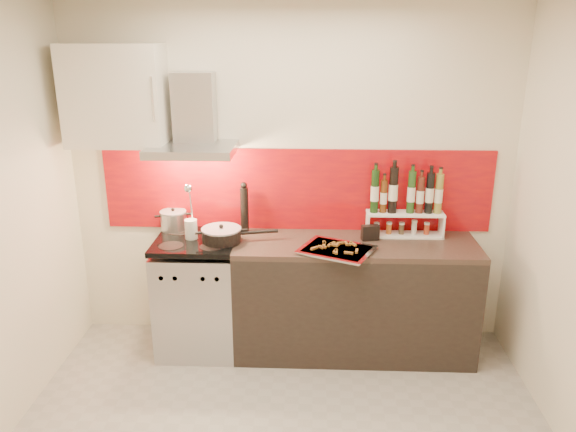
{
  "coord_description": "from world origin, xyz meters",
  "views": [
    {
      "loc": [
        0.16,
        -2.8,
        2.4
      ],
      "look_at": [
        0.0,
        0.95,
        1.15
      ],
      "focal_mm": 35.0,
      "sensor_mm": 36.0,
      "label": 1
    }
  ],
  "objects_px": {
    "range_stove": "(199,296)",
    "stock_pot": "(174,220)",
    "counter": "(354,297)",
    "pepper_mill": "(244,208)",
    "baking_tray": "(337,250)",
    "saute_pan": "(222,235)"
  },
  "relations": [
    {
      "from": "saute_pan",
      "to": "baking_tray",
      "type": "xyz_separation_m",
      "value": [
        0.84,
        -0.14,
        -0.05
      ]
    },
    {
      "from": "stock_pot",
      "to": "saute_pan",
      "type": "bearing_deg",
      "value": -29.73
    },
    {
      "from": "baking_tray",
      "to": "counter",
      "type": "bearing_deg",
      "value": 50.82
    },
    {
      "from": "stock_pot",
      "to": "pepper_mill",
      "type": "relative_size",
      "value": 0.51
    },
    {
      "from": "saute_pan",
      "to": "pepper_mill",
      "type": "height_order",
      "value": "pepper_mill"
    },
    {
      "from": "range_stove",
      "to": "baking_tray",
      "type": "relative_size",
      "value": 1.5
    },
    {
      "from": "stock_pot",
      "to": "range_stove",
      "type": "bearing_deg",
      "value": -43.94
    },
    {
      "from": "baking_tray",
      "to": "range_stove",
      "type": "bearing_deg",
      "value": 170.14
    },
    {
      "from": "counter",
      "to": "pepper_mill",
      "type": "relative_size",
      "value": 4.46
    },
    {
      "from": "range_stove",
      "to": "counter",
      "type": "height_order",
      "value": "range_stove"
    },
    {
      "from": "counter",
      "to": "stock_pot",
      "type": "relative_size",
      "value": 8.76
    },
    {
      "from": "range_stove",
      "to": "saute_pan",
      "type": "height_order",
      "value": "saute_pan"
    },
    {
      "from": "range_stove",
      "to": "stock_pot",
      "type": "distance_m",
      "value": 0.62
    },
    {
      "from": "counter",
      "to": "baking_tray",
      "type": "bearing_deg",
      "value": -129.18
    },
    {
      "from": "stock_pot",
      "to": "pepper_mill",
      "type": "height_order",
      "value": "pepper_mill"
    },
    {
      "from": "counter",
      "to": "baking_tray",
      "type": "distance_m",
      "value": 0.52
    },
    {
      "from": "counter",
      "to": "pepper_mill",
      "type": "height_order",
      "value": "pepper_mill"
    },
    {
      "from": "saute_pan",
      "to": "pepper_mill",
      "type": "distance_m",
      "value": 0.3
    },
    {
      "from": "range_stove",
      "to": "stock_pot",
      "type": "bearing_deg",
      "value": 136.06
    },
    {
      "from": "stock_pot",
      "to": "saute_pan",
      "type": "height_order",
      "value": "stock_pot"
    },
    {
      "from": "range_stove",
      "to": "counter",
      "type": "xyz_separation_m",
      "value": [
        1.2,
        0.0,
        0.01
      ]
    },
    {
      "from": "counter",
      "to": "pepper_mill",
      "type": "distance_m",
      "value": 1.08
    }
  ]
}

